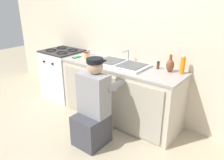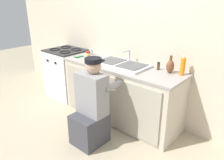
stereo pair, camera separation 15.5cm
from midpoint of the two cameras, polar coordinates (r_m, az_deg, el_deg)
The scene contains 13 objects.
ground_plane at distance 3.27m, azimuth -2.49°, elevation -11.73°, with size 12.00×12.00×0.00m, color tan.
back_wall at distance 3.31m, azimuth 4.62°, elevation 11.96°, with size 6.00×0.10×2.50m, color beige.
counter_cabinet at distance 3.27m, azimuth 0.70°, elevation -3.50°, with size 1.82×0.62×0.82m.
countertop at distance 3.13m, azimuth 0.83°, elevation 3.68°, with size 1.86×0.62×0.03m, color #9E9993.
sink_double_basin at distance 3.12m, azimuth 0.86°, elevation 4.30°, with size 0.80×0.44×0.19m.
stove_range at distance 4.11m, azimuth -13.55°, elevation 1.60°, with size 0.66×0.62×0.89m.
plumber_person at distance 2.73m, azimuth -6.63°, elevation -7.74°, with size 0.42×0.61×1.10m.
condiment_jar at distance 3.38m, azimuth -7.99°, elevation 6.25°, with size 0.07×0.07×0.13m.
cell_phone at distance 3.57m, azimuth -10.47°, elevation 5.90°, with size 0.07×0.14×0.01m.
water_glass at distance 3.66m, azimuth -7.36°, elevation 7.20°, with size 0.06×0.06×0.10m.
spice_bottle_pepper at distance 2.98m, azimuth 10.49°, elevation 3.81°, with size 0.04×0.04×0.10m.
vase_decorative at distance 2.88m, azimuth 13.45°, elevation 3.77°, with size 0.10×0.10×0.23m.
soap_bottle_orange at distance 2.85m, azimuth 16.49°, elevation 3.74°, with size 0.06×0.06×0.25m.
Camera 1 is at (1.74, -2.13, 1.77)m, focal length 35.00 mm.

